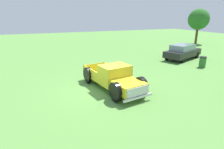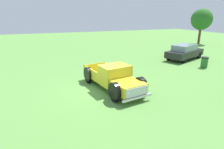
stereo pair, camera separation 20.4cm
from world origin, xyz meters
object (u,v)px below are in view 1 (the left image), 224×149
at_px(trash_can, 203,62).
at_px(oak_tree_east, 199,19).
at_px(pickup_truck_foreground, 115,79).
at_px(sedan_distant_b, 183,51).

distance_m(trash_can, oak_tree_east, 15.65).
bearing_deg(oak_tree_east, pickup_truck_foreground, -57.07).
bearing_deg(sedan_distant_b, trash_can, -11.49).
height_order(pickup_truck_foreground, oak_tree_east, oak_tree_east).
relative_size(pickup_truck_foreground, sedan_distant_b, 1.07).
relative_size(sedan_distant_b, oak_tree_east, 0.93).
relative_size(pickup_truck_foreground, trash_can, 5.60).
distance_m(sedan_distant_b, trash_can, 3.26).
distance_m(pickup_truck_foreground, oak_tree_east, 23.80).
relative_size(sedan_distant_b, trash_can, 5.22).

